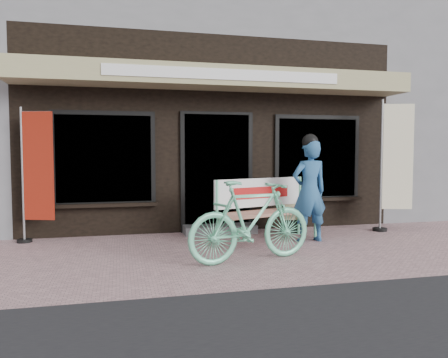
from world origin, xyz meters
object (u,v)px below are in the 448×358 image
object	(u,v)px
bench	(265,204)
nobori_cream	(395,164)
bicycle	(251,221)
person	(309,189)
nobori_red	(36,173)
menu_stand	(292,210)

from	to	relation	value
bench	nobori_cream	size ratio (longest dim) A/B	0.80
bicycle	nobori_cream	world-z (taller)	nobori_cream
nobori_cream	bicycle	bearing A→B (deg)	-138.71
bench	person	distance (m)	0.77
nobori_cream	bench	bearing A→B (deg)	-158.65
bicycle	nobori_red	size ratio (longest dim) A/B	0.83
nobori_cream	menu_stand	xyz separation A→B (m)	(-1.93, 0.21, -0.83)
bench	person	world-z (taller)	person
bench	nobori_cream	xyz separation A→B (m)	(2.59, 0.24, 0.65)
person	bicycle	world-z (taller)	person
bicycle	menu_stand	world-z (taller)	bicycle
bench	nobori_red	distance (m)	3.75
bench	bicycle	bearing A→B (deg)	-134.75
person	menu_stand	distance (m)	0.83
bicycle	nobori_red	world-z (taller)	nobori_red
bench	person	xyz separation A→B (m)	(0.68, -0.24, 0.26)
bench	bicycle	size ratio (longest dim) A/B	1.07
bench	menu_stand	bearing A→B (deg)	15.49
nobori_cream	menu_stand	distance (m)	2.11
person	nobori_cream	xyz separation A→B (m)	(1.91, 0.49, 0.38)
nobori_red	bicycle	bearing A→B (deg)	-14.34
nobori_red	person	bearing A→B (deg)	6.58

